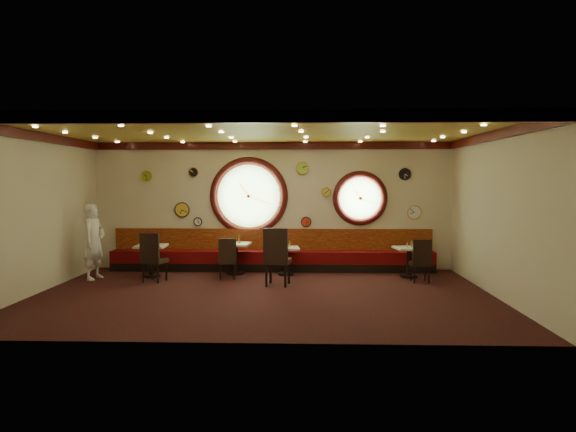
# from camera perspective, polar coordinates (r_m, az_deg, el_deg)

# --- Properties ---
(floor) EXTENTS (9.00, 6.00, 0.00)m
(floor) POSITION_cam_1_polar(r_m,az_deg,el_deg) (10.21, -2.78, -8.74)
(floor) COLOR black
(floor) RESTS_ON ground
(ceiling) EXTENTS (9.00, 6.00, 0.02)m
(ceiling) POSITION_cam_1_polar(r_m,az_deg,el_deg) (10.01, -2.84, 9.44)
(ceiling) COLOR gold
(ceiling) RESTS_ON wall_back
(wall_back) EXTENTS (9.00, 0.02, 3.20)m
(wall_back) POSITION_cam_1_polar(r_m,az_deg,el_deg) (12.97, -1.72, 1.12)
(wall_back) COLOR beige
(wall_back) RESTS_ON floor
(wall_front) EXTENTS (9.00, 0.02, 3.20)m
(wall_front) POSITION_cam_1_polar(r_m,az_deg,el_deg) (7.01, -4.82, -1.34)
(wall_front) COLOR beige
(wall_front) RESTS_ON floor
(wall_left) EXTENTS (0.02, 6.00, 3.20)m
(wall_left) POSITION_cam_1_polar(r_m,az_deg,el_deg) (11.28, -26.23, 0.28)
(wall_left) COLOR beige
(wall_left) RESTS_ON floor
(wall_right) EXTENTS (0.02, 6.00, 3.20)m
(wall_right) POSITION_cam_1_polar(r_m,az_deg,el_deg) (10.61, 22.21, 0.19)
(wall_right) COLOR beige
(wall_right) RESTS_ON floor
(molding_back) EXTENTS (9.00, 0.10, 0.18)m
(molding_back) POSITION_cam_1_polar(r_m,az_deg,el_deg) (12.93, -1.75, 7.81)
(molding_back) COLOR #3B0C0A
(molding_back) RESTS_ON wall_back
(molding_front) EXTENTS (9.00, 0.10, 0.18)m
(molding_front) POSITION_cam_1_polar(r_m,az_deg,el_deg) (7.08, -4.85, 10.96)
(molding_front) COLOR #3B0C0A
(molding_front) RESTS_ON wall_back
(molding_left) EXTENTS (0.10, 6.00, 0.18)m
(molding_left) POSITION_cam_1_polar(r_m,az_deg,el_deg) (11.27, -26.24, 7.96)
(molding_left) COLOR #3B0C0A
(molding_left) RESTS_ON wall_back
(molding_right) EXTENTS (0.10, 6.00, 0.18)m
(molding_right) POSITION_cam_1_polar(r_m,az_deg,el_deg) (10.60, 22.17, 8.36)
(molding_right) COLOR #3B0C0A
(molding_right) RESTS_ON wall_back
(banquette_base) EXTENTS (8.00, 0.55, 0.20)m
(banquette_base) POSITION_cam_1_polar(r_m,az_deg,el_deg) (12.85, -1.78, -5.63)
(banquette_base) COLOR black
(banquette_base) RESTS_ON floor
(banquette_seat) EXTENTS (8.00, 0.55, 0.30)m
(banquette_seat) POSITION_cam_1_polar(r_m,az_deg,el_deg) (12.82, -1.79, -4.53)
(banquette_seat) COLOR #56070A
(banquette_seat) RESTS_ON banquette_base
(banquette_back) EXTENTS (8.00, 0.10, 0.55)m
(banquette_back) POSITION_cam_1_polar(r_m,az_deg,el_deg) (12.98, -1.73, -2.64)
(banquette_back) COLOR #630708
(banquette_back) RESTS_ON wall_back
(porthole_left_glass) EXTENTS (1.66, 0.02, 1.66)m
(porthole_left_glass) POSITION_cam_1_polar(r_m,az_deg,el_deg) (13.01, -4.36, 2.22)
(porthole_left_glass) COLOR #98C375
(porthole_left_glass) RESTS_ON wall_back
(porthole_left_frame) EXTENTS (1.98, 0.18, 1.98)m
(porthole_left_frame) POSITION_cam_1_polar(r_m,az_deg,el_deg) (12.99, -4.37, 2.22)
(porthole_left_frame) COLOR #3B0C0A
(porthole_left_frame) RESTS_ON wall_back
(porthole_left_ring) EXTENTS (1.61, 0.03, 1.61)m
(porthole_left_ring) POSITION_cam_1_polar(r_m,az_deg,el_deg) (12.96, -4.38, 2.22)
(porthole_left_ring) COLOR gold
(porthole_left_ring) RESTS_ON wall_back
(porthole_right_glass) EXTENTS (1.10, 0.02, 1.10)m
(porthole_right_glass) POSITION_cam_1_polar(r_m,az_deg,el_deg) (13.00, 8.00, 1.98)
(porthole_right_glass) COLOR #98C375
(porthole_right_glass) RESTS_ON wall_back
(porthole_right_frame) EXTENTS (1.38, 0.18, 1.38)m
(porthole_right_frame) POSITION_cam_1_polar(r_m,az_deg,el_deg) (12.99, 8.01, 1.97)
(porthole_right_frame) COLOR #3B0C0A
(porthole_right_frame) RESTS_ON wall_back
(porthole_right_ring) EXTENTS (1.09, 0.03, 1.09)m
(porthole_right_ring) POSITION_cam_1_polar(r_m,az_deg,el_deg) (12.96, 8.03, 1.97)
(porthole_right_ring) COLOR gold
(porthole_right_ring) RESTS_ON wall_back
(wall_clock_0) EXTENTS (0.28, 0.03, 0.28)m
(wall_clock_0) POSITION_cam_1_polar(r_m,az_deg,el_deg) (13.12, 12.84, 4.55)
(wall_clock_0) COLOR black
(wall_clock_0) RESTS_ON wall_back
(wall_clock_1) EXTENTS (0.24, 0.03, 0.24)m
(wall_clock_1) POSITION_cam_1_polar(r_m,az_deg,el_deg) (12.93, 2.04, -0.66)
(wall_clock_1) COLOR red
(wall_clock_1) RESTS_ON wall_back
(wall_clock_2) EXTENTS (0.20, 0.03, 0.20)m
(wall_clock_2) POSITION_cam_1_polar(r_m,az_deg,el_deg) (13.21, -9.98, -0.62)
(wall_clock_2) COLOR white
(wall_clock_2) RESTS_ON wall_back
(wall_clock_3) EXTENTS (0.30, 0.03, 0.30)m
(wall_clock_3) POSITION_cam_1_polar(r_m,az_deg,el_deg) (12.89, 1.60, 5.33)
(wall_clock_3) COLOR #9BD442
(wall_clock_3) RESTS_ON wall_back
(wall_clock_4) EXTENTS (0.22, 0.03, 0.22)m
(wall_clock_4) POSITION_cam_1_polar(r_m,az_deg,el_deg) (12.90, 4.27, 2.65)
(wall_clock_4) COLOR #CBD246
(wall_clock_4) RESTS_ON wall_back
(wall_clock_5) EXTENTS (0.34, 0.03, 0.34)m
(wall_clock_5) POSITION_cam_1_polar(r_m,az_deg,el_deg) (13.20, 13.84, 0.41)
(wall_clock_5) COLOR white
(wall_clock_5) RESTS_ON wall_back
(wall_clock_6) EXTENTS (0.36, 0.03, 0.36)m
(wall_clock_6) POSITION_cam_1_polar(r_m,az_deg,el_deg) (13.28, -11.68, 0.68)
(wall_clock_6) COLOR yellow
(wall_clock_6) RESTS_ON wall_back
(wall_clock_7) EXTENTS (0.24, 0.03, 0.24)m
(wall_clock_7) POSITION_cam_1_polar(r_m,az_deg,el_deg) (13.19, -10.47, 4.80)
(wall_clock_7) COLOR black
(wall_clock_7) RESTS_ON wall_back
(wall_clock_8) EXTENTS (0.26, 0.03, 0.26)m
(wall_clock_8) POSITION_cam_1_polar(r_m,az_deg,el_deg) (13.50, -15.46, 4.28)
(wall_clock_8) COLOR #92AB22
(wall_clock_8) RESTS_ON wall_back
(table_a) EXTENTS (0.71, 0.71, 0.74)m
(table_a) POSITION_cam_1_polar(r_m,az_deg,el_deg) (12.39, -14.97, -4.40)
(table_a) COLOR black
(table_a) RESTS_ON floor
(table_b) EXTENTS (0.72, 0.72, 0.74)m
(table_b) POSITION_cam_1_polar(r_m,az_deg,el_deg) (12.38, -5.86, -4.29)
(table_b) COLOR black
(table_b) RESTS_ON floor
(table_c) EXTENTS (0.66, 0.66, 0.66)m
(table_c) POSITION_cam_1_polar(r_m,az_deg,el_deg) (12.22, -0.22, -4.63)
(table_c) COLOR black
(table_c) RESTS_ON floor
(table_d) EXTENTS (0.72, 0.72, 0.70)m
(table_d) POSITION_cam_1_polar(r_m,az_deg,el_deg) (12.25, 13.28, -4.60)
(table_d) COLOR black
(table_d) RESTS_ON floor
(chair_a) EXTENTS (0.56, 0.56, 0.68)m
(chair_a) POSITION_cam_1_polar(r_m,az_deg,el_deg) (11.69, -14.86, -4.11)
(chair_a) COLOR black
(chair_a) RESTS_ON floor
(chair_b) EXTENTS (0.47, 0.47, 0.59)m
(chair_b) POSITION_cam_1_polar(r_m,az_deg,el_deg) (11.70, -6.78, -4.43)
(chair_b) COLOR black
(chair_b) RESTS_ON floor
(chair_c) EXTENTS (0.60, 0.60, 0.77)m
(chair_c) POSITION_cam_1_polar(r_m,az_deg,el_deg) (10.88, -1.27, -4.13)
(chair_c) COLOR black
(chair_c) RESTS_ON floor
(chair_d) EXTENTS (0.42, 0.42, 0.60)m
(chair_d) POSITION_cam_1_polar(r_m,az_deg,el_deg) (11.65, 14.57, -4.52)
(chair_d) COLOR black
(chair_d) RESTS_ON floor
(condiment_a_salt) EXTENTS (0.03, 0.03, 0.09)m
(condiment_a_salt) POSITION_cam_1_polar(r_m,az_deg,el_deg) (12.41, -15.38, -2.91)
(condiment_a_salt) COLOR silver
(condiment_a_salt) RESTS_ON table_a
(condiment_b_salt) EXTENTS (0.03, 0.03, 0.09)m
(condiment_b_salt) POSITION_cam_1_polar(r_m,az_deg,el_deg) (12.40, -6.42, -2.79)
(condiment_b_salt) COLOR silver
(condiment_b_salt) RESTS_ON table_b
(condiment_c_salt) EXTENTS (0.04, 0.04, 0.11)m
(condiment_c_salt) POSITION_cam_1_polar(r_m,az_deg,el_deg) (12.19, -0.63, -3.22)
(condiment_c_salt) COLOR silver
(condiment_c_salt) RESTS_ON table_c
(condiment_d_salt) EXTENTS (0.04, 0.04, 0.11)m
(condiment_d_salt) POSITION_cam_1_polar(r_m,az_deg,el_deg) (12.23, 13.07, -3.13)
(condiment_d_salt) COLOR silver
(condiment_d_salt) RESTS_ON table_d
(condiment_a_pepper) EXTENTS (0.04, 0.04, 0.10)m
(condiment_a_pepper) POSITION_cam_1_polar(r_m,az_deg,el_deg) (12.33, -15.05, -2.91)
(condiment_a_pepper) COLOR silver
(condiment_a_pepper) RESTS_ON table_a
(condiment_b_pepper) EXTENTS (0.04, 0.04, 0.11)m
(condiment_b_pepper) POSITION_cam_1_polar(r_m,az_deg,el_deg) (12.32, -5.84, -2.79)
(condiment_b_pepper) COLOR silver
(condiment_b_pepper) RESTS_ON table_b
(condiment_c_pepper) EXTENTS (0.03, 0.03, 0.09)m
(condiment_c_pepper) POSITION_cam_1_polar(r_m,az_deg,el_deg) (12.15, 0.02, -3.29)
(condiment_c_pepper) COLOR silver
(condiment_c_pepper) RESTS_ON table_c
(condiment_d_pepper) EXTENTS (0.04, 0.04, 0.10)m
(condiment_d_pepper) POSITION_cam_1_polar(r_m,az_deg,el_deg) (12.21, 13.63, -3.17)
(condiment_d_pepper) COLOR silver
(condiment_d_pepper) RESTS_ON table_d
(condiment_a_bottle) EXTENTS (0.05, 0.05, 0.15)m
(condiment_a_bottle) POSITION_cam_1_polar(r_m,az_deg,el_deg) (12.43, -14.65, -2.75)
(condiment_a_bottle) COLOR gold
(condiment_a_bottle) RESTS_ON table_a
(condiment_b_bottle) EXTENTS (0.06, 0.06, 0.18)m
(condiment_b_bottle) POSITION_cam_1_polar(r_m,az_deg,el_deg) (12.35, -5.45, -2.60)
(condiment_b_bottle) COLOR gold
(condiment_b_bottle) RESTS_ON table_b
(condiment_c_bottle) EXTENTS (0.04, 0.04, 0.14)m
(condiment_c_bottle) POSITION_cam_1_polar(r_m,az_deg,el_deg) (12.29, 0.19, -3.09)
(condiment_c_bottle) COLOR gold
(condiment_c_bottle) RESTS_ON table_c
(condiment_d_bottle) EXTENTS (0.05, 0.05, 0.15)m
(condiment_d_bottle) POSITION_cam_1_polar(r_m,az_deg,el_deg) (12.34, 13.53, -2.98)
(condiment_d_bottle) COLOR gold
(condiment_d_bottle) RESTS_ON table_d
(waiter) EXTENTS (0.54, 0.70, 1.72)m
(waiter) POSITION_cam_1_polar(r_m,az_deg,el_deg) (12.46, -20.74, -2.66)
(waiter) COLOR white
(waiter) RESTS_ON floor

